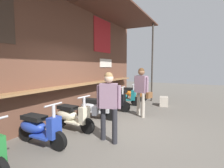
% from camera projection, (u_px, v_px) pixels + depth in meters
% --- Properties ---
extents(ground_plane, '(29.47, 29.47, 0.00)m').
position_uv_depth(ground_plane, '(116.00, 129.00, 4.86)').
color(ground_plane, '#605B54').
extents(market_stall_facade, '(10.52, 2.07, 3.99)m').
position_uv_depth(market_stall_facade, '(62.00, 53.00, 5.53)').
color(market_stall_facade, brown).
rests_on(market_stall_facade, ground_plane).
extents(scooter_blue, '(0.46, 1.40, 0.97)m').
position_uv_depth(scooter_blue, '(38.00, 128.00, 3.84)').
color(scooter_blue, '#233D9E').
rests_on(scooter_blue, ground_plane).
extents(scooter_cream, '(0.50, 1.40, 0.97)m').
position_uv_depth(scooter_cream, '(71.00, 116.00, 4.79)').
color(scooter_cream, beige).
rests_on(scooter_cream, ground_plane).
extents(scooter_silver, '(0.49, 1.40, 0.97)m').
position_uv_depth(scooter_silver, '(95.00, 107.00, 5.83)').
color(scooter_silver, '#B2B5BA').
rests_on(scooter_silver, ground_plane).
extents(scooter_black, '(0.46, 1.40, 0.97)m').
position_uv_depth(scooter_black, '(111.00, 101.00, 6.87)').
color(scooter_black, black).
rests_on(scooter_black, ground_plane).
extents(scooter_teal, '(0.50, 1.40, 0.97)m').
position_uv_depth(scooter_teal, '(123.00, 96.00, 7.91)').
color(scooter_teal, '#197075').
rests_on(scooter_teal, ground_plane).
extents(scooter_orange, '(0.46, 1.40, 0.97)m').
position_uv_depth(scooter_orange, '(132.00, 93.00, 8.86)').
color(scooter_orange, orange).
rests_on(scooter_orange, ground_plane).
extents(shopper_with_handbag, '(0.42, 0.64, 1.60)m').
position_uv_depth(shopper_with_handbag, '(108.00, 100.00, 3.95)').
color(shopper_with_handbag, '#232328').
rests_on(shopper_with_handbag, ground_plane).
extents(shopper_browsing, '(0.40, 0.67, 1.68)m').
position_uv_depth(shopper_browsing, '(141.00, 87.00, 6.01)').
color(shopper_browsing, '#ADA393').
rests_on(shopper_browsing, ground_plane).
extents(merchandise_crate, '(0.49, 0.42, 0.41)m').
position_uv_depth(merchandise_crate, '(164.00, 101.00, 7.68)').
color(merchandise_crate, '#B2A899').
rests_on(merchandise_crate, ground_plane).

